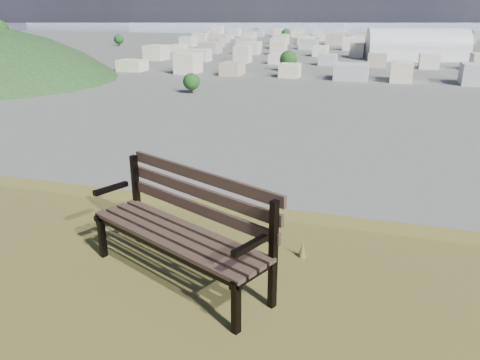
% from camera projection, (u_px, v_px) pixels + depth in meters
% --- Properties ---
extents(park_bench, '(1.99, 1.35, 1.00)m').
position_uv_depth(park_bench, '(185.00, 221.00, 4.29)').
color(park_bench, '#3C2B22').
rests_on(park_bench, hilltop_mesa).
extents(arena, '(57.77, 32.23, 23.05)m').
position_uv_depth(arena, '(416.00, 50.00, 267.53)').
color(arena, silver).
rests_on(arena, ground).
extents(city_blocks, '(395.00, 361.00, 7.00)m').
position_uv_depth(city_blocks, '(382.00, 42.00, 364.63)').
color(city_blocks, silver).
rests_on(city_blocks, ground).
extents(city_trees, '(406.52, 387.20, 9.98)m').
position_uv_depth(city_trees, '(339.00, 46.00, 303.49)').
color(city_trees, '#2F1E17').
rests_on(city_trees, ground).
extents(bay_water, '(2400.00, 700.00, 0.12)m').
position_uv_depth(bay_water, '(386.00, 26.00, 820.40)').
color(bay_water, '#8A9CB0').
rests_on(bay_water, ground).
extents(far_hills, '(2050.00, 340.00, 60.00)m').
position_uv_depth(far_hills, '(365.00, 10.00, 1280.35)').
color(far_hills, '#98A7BD').
rests_on(far_hills, ground).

